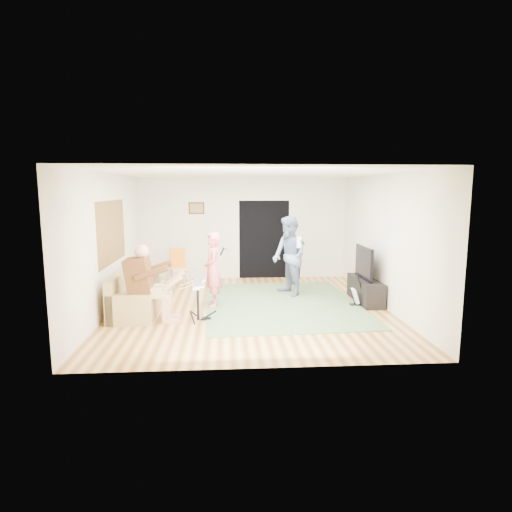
{
  "coord_description": "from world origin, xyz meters",
  "views": [
    {
      "loc": [
        -0.46,
        -8.45,
        2.38
      ],
      "look_at": [
        0.14,
        0.3,
        1.02
      ],
      "focal_mm": 30.0,
      "sensor_mm": 36.0,
      "label": 1
    }
  ],
  "objects_px": {
    "sofa": "(135,298)",
    "torchiere_lamp": "(293,238)",
    "guitarist": "(289,256)",
    "guitar_spare": "(355,296)",
    "dining_chair": "(180,273)",
    "television": "(364,263)",
    "singer": "(213,270)",
    "drum_kit": "(198,303)",
    "tv_cabinet": "(365,290)"
  },
  "relations": [
    {
      "from": "sofa",
      "to": "torchiere_lamp",
      "type": "bearing_deg",
      "value": 33.17
    },
    {
      "from": "torchiere_lamp",
      "to": "guitarist",
      "type": "bearing_deg",
      "value": -102.03
    },
    {
      "from": "guitar_spare",
      "to": "dining_chair",
      "type": "xyz_separation_m",
      "value": [
        -3.83,
        2.12,
        0.13
      ]
    },
    {
      "from": "dining_chair",
      "to": "television",
      "type": "distance_m",
      "value": 4.51
    },
    {
      "from": "singer",
      "to": "television",
      "type": "relative_size",
      "value": 1.52
    },
    {
      "from": "drum_kit",
      "to": "tv_cabinet",
      "type": "height_order",
      "value": "drum_kit"
    },
    {
      "from": "singer",
      "to": "tv_cabinet",
      "type": "relative_size",
      "value": 1.09
    },
    {
      "from": "guitar_spare",
      "to": "dining_chair",
      "type": "relative_size",
      "value": 0.77
    },
    {
      "from": "sofa",
      "to": "drum_kit",
      "type": "bearing_deg",
      "value": -26.79
    },
    {
      "from": "drum_kit",
      "to": "television",
      "type": "bearing_deg",
      "value": 17.42
    },
    {
      "from": "torchiere_lamp",
      "to": "guitar_spare",
      "type": "bearing_deg",
      "value": -65.27
    },
    {
      "from": "guitar_spare",
      "to": "torchiere_lamp",
      "type": "distance_m",
      "value": 2.56
    },
    {
      "from": "sofa",
      "to": "guitar_spare",
      "type": "relative_size",
      "value": 2.73
    },
    {
      "from": "guitarist",
      "to": "guitar_spare",
      "type": "height_order",
      "value": "guitarist"
    },
    {
      "from": "dining_chair",
      "to": "sofa",
      "type": "bearing_deg",
      "value": -124.01
    },
    {
      "from": "sofa",
      "to": "torchiere_lamp",
      "type": "distance_m",
      "value": 4.26
    },
    {
      "from": "drum_kit",
      "to": "television",
      "type": "xyz_separation_m",
      "value": [
        3.45,
        1.08,
        0.53
      ]
    },
    {
      "from": "singer",
      "to": "dining_chair",
      "type": "height_order",
      "value": "singer"
    },
    {
      "from": "dining_chair",
      "to": "tv_cabinet",
      "type": "distance_m",
      "value": 4.52
    },
    {
      "from": "guitar_spare",
      "to": "torchiere_lamp",
      "type": "relative_size",
      "value": 0.42
    },
    {
      "from": "dining_chair",
      "to": "guitarist",
      "type": "bearing_deg",
      "value": -42.26
    },
    {
      "from": "drum_kit",
      "to": "guitar_spare",
      "type": "distance_m",
      "value": 3.28
    },
    {
      "from": "sofa",
      "to": "tv_cabinet",
      "type": "xyz_separation_m",
      "value": [
        4.79,
        0.43,
        -0.01
      ]
    },
    {
      "from": "singer",
      "to": "torchiere_lamp",
      "type": "relative_size",
      "value": 0.89
    },
    {
      "from": "singer",
      "to": "television",
      "type": "xyz_separation_m",
      "value": [
        3.2,
        0.13,
        0.09
      ]
    },
    {
      "from": "drum_kit",
      "to": "singer",
      "type": "bearing_deg",
      "value": 75.6
    },
    {
      "from": "drum_kit",
      "to": "singer",
      "type": "distance_m",
      "value": 1.08
    },
    {
      "from": "television",
      "to": "tv_cabinet",
      "type": "bearing_deg",
      "value": 0.0
    },
    {
      "from": "guitarist",
      "to": "dining_chair",
      "type": "relative_size",
      "value": 1.94
    },
    {
      "from": "sofa",
      "to": "dining_chair",
      "type": "distance_m",
      "value": 2.34
    },
    {
      "from": "guitarist",
      "to": "torchiere_lamp",
      "type": "relative_size",
      "value": 1.06
    },
    {
      "from": "singer",
      "to": "television",
      "type": "distance_m",
      "value": 3.21
    },
    {
      "from": "tv_cabinet",
      "to": "television",
      "type": "xyz_separation_m",
      "value": [
        -0.05,
        -0.0,
        0.6
      ]
    },
    {
      "from": "drum_kit",
      "to": "television",
      "type": "relative_size",
      "value": 0.73
    },
    {
      "from": "singer",
      "to": "guitarist",
      "type": "xyz_separation_m",
      "value": [
        1.7,
        0.78,
        0.14
      ]
    },
    {
      "from": "singer",
      "to": "guitar_spare",
      "type": "bearing_deg",
      "value": 79.78
    },
    {
      "from": "tv_cabinet",
      "to": "torchiere_lamp",
      "type": "bearing_deg",
      "value": 125.2
    },
    {
      "from": "guitarist",
      "to": "television",
      "type": "relative_size",
      "value": 1.81
    },
    {
      "from": "guitar_spare",
      "to": "torchiere_lamp",
      "type": "xyz_separation_m",
      "value": [
        -0.99,
        2.15,
        0.97
      ]
    },
    {
      "from": "sofa",
      "to": "television",
      "type": "distance_m",
      "value": 4.79
    },
    {
      "from": "singer",
      "to": "dining_chair",
      "type": "bearing_deg",
      "value": -162.24
    },
    {
      "from": "tv_cabinet",
      "to": "drum_kit",
      "type": "bearing_deg",
      "value": -162.81
    },
    {
      "from": "guitarist",
      "to": "tv_cabinet",
      "type": "xyz_separation_m",
      "value": [
        1.56,
        -0.65,
        -0.65
      ]
    },
    {
      "from": "sofa",
      "to": "dining_chair",
      "type": "height_order",
      "value": "dining_chair"
    },
    {
      "from": "singer",
      "to": "torchiere_lamp",
      "type": "height_order",
      "value": "torchiere_lamp"
    },
    {
      "from": "guitar_spare",
      "to": "tv_cabinet",
      "type": "xyz_separation_m",
      "value": [
        0.31,
        0.3,
        0.05
      ]
    },
    {
      "from": "drum_kit",
      "to": "guitarist",
      "type": "relative_size",
      "value": 0.4
    },
    {
      "from": "sofa",
      "to": "guitar_spare",
      "type": "bearing_deg",
      "value": 1.64
    },
    {
      "from": "singer",
      "to": "drum_kit",
      "type": "bearing_deg",
      "value": -21.18
    },
    {
      "from": "guitar_spare",
      "to": "tv_cabinet",
      "type": "bearing_deg",
      "value": 44.33
    }
  ]
}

